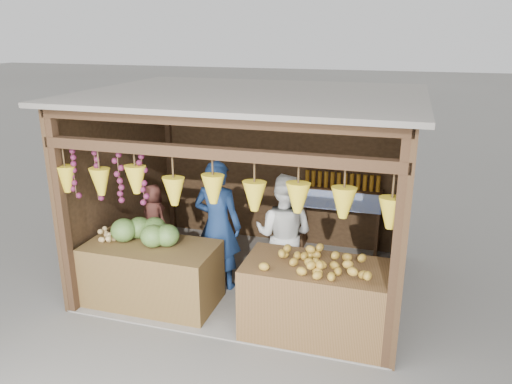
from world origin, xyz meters
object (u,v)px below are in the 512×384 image
counter_left (153,274)px  vendor_seated (154,216)px  counter_right (318,301)px  woman_standing (284,235)px  man_standing (218,226)px

counter_left → vendor_seated: size_ratio=1.73×
counter_right → woman_standing: (-0.63, 0.87, 0.39)m
counter_left → vendor_seated: vendor_seated is taller
counter_right → man_standing: size_ratio=0.95×
man_standing → woman_standing: man_standing is taller
counter_right → vendor_seated: size_ratio=1.78×
counter_left → counter_right: counter_right is taller
man_standing → vendor_seated: bearing=-15.1°
counter_right → vendor_seated: vendor_seated is taller
woman_standing → counter_right: bearing=130.7°
counter_left → counter_right: size_ratio=0.97×
woman_standing → vendor_seated: bearing=-1.9°
man_standing → vendor_seated: 1.21m
man_standing → woman_standing: bearing=-170.4°
counter_left → vendor_seated: 1.18m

